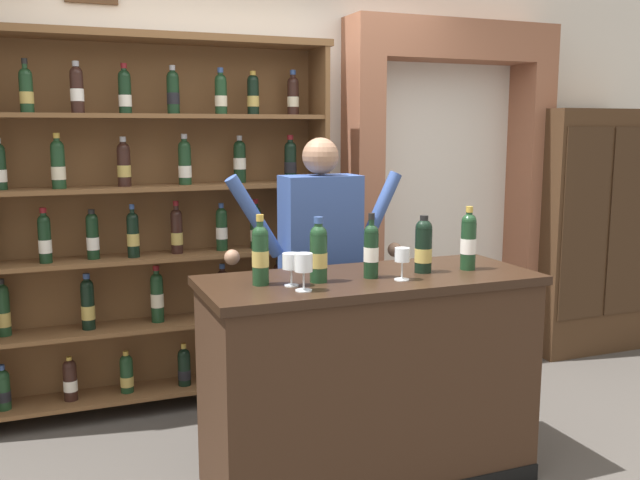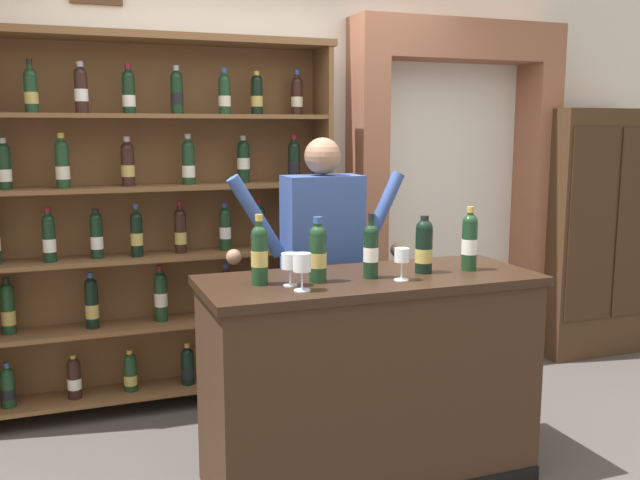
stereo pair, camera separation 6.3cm
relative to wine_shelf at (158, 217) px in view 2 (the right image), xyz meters
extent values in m
cube|color=silver|center=(0.62, 0.32, 0.39)|extent=(12.00, 0.16, 3.07)
cube|color=brown|center=(1.01, -0.04, -0.06)|extent=(0.03, 0.30, 2.16)
cube|color=brown|center=(0.00, 0.11, -0.06)|extent=(2.04, 0.02, 2.16)
cube|color=brown|center=(0.00, -0.04, -1.03)|extent=(1.98, 0.29, 0.02)
cylinder|color=#19381E|center=(-0.85, -0.06, -0.93)|extent=(0.08, 0.08, 0.18)
sphere|color=#19381E|center=(-0.85, -0.06, -0.83)|extent=(0.07, 0.07, 0.07)
cylinder|color=#19381E|center=(-0.85, -0.06, -0.80)|extent=(0.03, 0.03, 0.07)
cylinder|color=navy|center=(-0.85, -0.06, -0.78)|extent=(0.03, 0.03, 0.03)
cylinder|color=black|center=(-0.85, -0.06, -0.94)|extent=(0.08, 0.08, 0.06)
cylinder|color=black|center=(-0.51, -0.05, -0.92)|extent=(0.08, 0.08, 0.20)
sphere|color=black|center=(-0.51, -0.05, -0.82)|extent=(0.07, 0.07, 0.07)
cylinder|color=black|center=(-0.51, -0.05, -0.79)|extent=(0.03, 0.03, 0.06)
cylinder|color=#B79338|center=(-0.51, -0.05, -0.78)|extent=(0.03, 0.03, 0.03)
cylinder|color=silver|center=(-0.51, -0.05, -0.93)|extent=(0.08, 0.08, 0.06)
cylinder|color=#19381E|center=(-0.20, -0.05, -0.93)|extent=(0.08, 0.08, 0.18)
sphere|color=#19381E|center=(-0.20, -0.05, -0.83)|extent=(0.07, 0.07, 0.07)
cylinder|color=#19381E|center=(-0.20, -0.05, -0.80)|extent=(0.03, 0.03, 0.06)
cylinder|color=#B79338|center=(-0.20, -0.05, -0.78)|extent=(0.03, 0.03, 0.03)
cylinder|color=tan|center=(-0.20, -0.05, -0.95)|extent=(0.08, 0.08, 0.06)
cylinder|color=black|center=(0.14, -0.06, -0.93)|extent=(0.08, 0.08, 0.18)
sphere|color=black|center=(0.14, -0.06, -0.83)|extent=(0.07, 0.07, 0.07)
cylinder|color=black|center=(0.14, -0.06, -0.80)|extent=(0.03, 0.03, 0.07)
cylinder|color=#B79338|center=(0.14, -0.06, -0.77)|extent=(0.03, 0.03, 0.03)
cylinder|color=black|center=(0.14, -0.06, -0.95)|extent=(0.08, 0.08, 0.06)
cylinder|color=black|center=(0.53, -0.04, -0.92)|extent=(0.08, 0.08, 0.20)
sphere|color=black|center=(0.53, -0.04, -0.81)|extent=(0.07, 0.07, 0.07)
cylinder|color=black|center=(0.53, -0.04, -0.78)|extent=(0.03, 0.03, 0.07)
cylinder|color=#99999E|center=(0.53, -0.04, -0.76)|extent=(0.04, 0.04, 0.03)
cylinder|color=tan|center=(0.53, -0.04, -0.91)|extent=(0.08, 0.08, 0.06)
cylinder|color=black|center=(0.80, -0.04, -0.92)|extent=(0.08, 0.08, 0.20)
sphere|color=black|center=(0.80, -0.04, -0.81)|extent=(0.07, 0.07, 0.07)
cylinder|color=black|center=(0.80, -0.04, -0.79)|extent=(0.03, 0.03, 0.07)
cylinder|color=black|center=(0.80, -0.04, -0.76)|extent=(0.03, 0.03, 0.03)
cylinder|color=tan|center=(0.80, -0.04, -0.92)|extent=(0.08, 0.08, 0.06)
cube|color=brown|center=(0.00, -0.04, -0.63)|extent=(1.98, 0.29, 0.02)
cylinder|color=#19381E|center=(-0.83, 0.00, -0.49)|extent=(0.07, 0.07, 0.25)
sphere|color=#19381E|center=(-0.83, 0.00, -0.36)|extent=(0.07, 0.07, 0.07)
cylinder|color=#19381E|center=(-0.83, 0.00, -0.34)|extent=(0.03, 0.03, 0.07)
cylinder|color=black|center=(-0.83, 0.00, -0.31)|extent=(0.03, 0.03, 0.03)
cylinder|color=tan|center=(-0.83, 0.00, -0.52)|extent=(0.08, 0.08, 0.08)
cylinder|color=black|center=(-0.39, -0.04, -0.49)|extent=(0.07, 0.07, 0.25)
sphere|color=black|center=(-0.39, -0.04, -0.36)|extent=(0.07, 0.07, 0.07)
cylinder|color=black|center=(-0.39, -0.04, -0.34)|extent=(0.03, 0.03, 0.07)
cylinder|color=navy|center=(-0.39, -0.04, -0.31)|extent=(0.04, 0.04, 0.03)
cylinder|color=tan|center=(-0.39, -0.04, -0.52)|extent=(0.08, 0.08, 0.08)
cylinder|color=#19381E|center=(0.00, -0.03, -0.49)|extent=(0.07, 0.07, 0.25)
sphere|color=#19381E|center=(0.00, -0.03, -0.36)|extent=(0.07, 0.07, 0.07)
cylinder|color=#19381E|center=(0.00, -0.03, -0.33)|extent=(0.03, 0.03, 0.08)
cylinder|color=maroon|center=(0.00, -0.03, -0.30)|extent=(0.04, 0.04, 0.03)
cylinder|color=beige|center=(0.00, -0.03, -0.49)|extent=(0.08, 0.08, 0.08)
cylinder|color=black|center=(0.39, -0.02, -0.50)|extent=(0.07, 0.07, 0.23)
sphere|color=black|center=(0.39, -0.02, -0.38)|extent=(0.07, 0.07, 0.07)
cylinder|color=black|center=(0.39, -0.02, -0.34)|extent=(0.03, 0.03, 0.08)
cylinder|color=navy|center=(0.39, -0.02, -0.31)|extent=(0.03, 0.03, 0.03)
cylinder|color=tan|center=(0.39, -0.02, -0.53)|extent=(0.08, 0.08, 0.07)
cylinder|color=black|center=(0.75, -0.02, -0.49)|extent=(0.07, 0.07, 0.25)
sphere|color=black|center=(0.75, -0.02, -0.36)|extent=(0.07, 0.07, 0.07)
cylinder|color=black|center=(0.75, -0.02, -0.34)|extent=(0.03, 0.03, 0.06)
cylinder|color=black|center=(0.75, -0.02, -0.32)|extent=(0.04, 0.04, 0.03)
cylinder|color=black|center=(0.75, -0.02, -0.50)|extent=(0.08, 0.08, 0.08)
cube|color=brown|center=(0.00, -0.04, -0.23)|extent=(1.98, 0.29, 0.02)
cylinder|color=black|center=(-0.59, -0.07, -0.10)|extent=(0.07, 0.07, 0.22)
sphere|color=black|center=(-0.59, -0.07, 0.02)|extent=(0.07, 0.07, 0.07)
cylinder|color=black|center=(-0.59, -0.07, 0.05)|extent=(0.03, 0.03, 0.07)
cylinder|color=maroon|center=(-0.59, -0.07, 0.07)|extent=(0.04, 0.04, 0.03)
cylinder|color=silver|center=(-0.59, -0.07, -0.12)|extent=(0.07, 0.07, 0.07)
cylinder|color=black|center=(-0.35, -0.04, -0.11)|extent=(0.07, 0.07, 0.22)
sphere|color=black|center=(-0.35, -0.04, 0.01)|extent=(0.07, 0.07, 0.07)
cylinder|color=black|center=(-0.35, -0.04, 0.03)|extent=(0.03, 0.03, 0.06)
cylinder|color=black|center=(-0.35, -0.04, 0.05)|extent=(0.04, 0.04, 0.03)
cylinder|color=silver|center=(-0.35, -0.04, -0.13)|extent=(0.07, 0.07, 0.07)
cylinder|color=black|center=(-0.13, -0.07, -0.11)|extent=(0.07, 0.07, 0.22)
sphere|color=black|center=(-0.13, -0.07, 0.01)|extent=(0.07, 0.07, 0.07)
cylinder|color=black|center=(-0.13, -0.07, 0.04)|extent=(0.03, 0.03, 0.08)
cylinder|color=navy|center=(-0.13, -0.07, 0.07)|extent=(0.03, 0.03, 0.03)
cylinder|color=tan|center=(-0.13, -0.07, -0.11)|extent=(0.07, 0.07, 0.07)
cylinder|color=black|center=(0.12, -0.04, -0.11)|extent=(0.07, 0.07, 0.22)
sphere|color=black|center=(0.12, -0.04, 0.01)|extent=(0.07, 0.07, 0.07)
cylinder|color=black|center=(0.12, -0.04, 0.05)|extent=(0.03, 0.03, 0.08)
cylinder|color=maroon|center=(0.12, -0.04, 0.08)|extent=(0.03, 0.03, 0.03)
cylinder|color=tan|center=(0.12, -0.04, -0.13)|extent=(0.07, 0.07, 0.07)
cylinder|color=#19381E|center=(0.39, -0.03, -0.11)|extent=(0.07, 0.07, 0.22)
sphere|color=#19381E|center=(0.39, -0.03, 0.01)|extent=(0.07, 0.07, 0.07)
cylinder|color=#19381E|center=(0.39, -0.03, 0.03)|extent=(0.03, 0.03, 0.06)
cylinder|color=navy|center=(0.39, -0.03, 0.05)|extent=(0.03, 0.03, 0.03)
cylinder|color=silver|center=(0.39, -0.03, -0.11)|extent=(0.07, 0.07, 0.07)
cylinder|color=black|center=(0.60, -0.04, -0.11)|extent=(0.07, 0.07, 0.22)
sphere|color=black|center=(0.60, -0.04, 0.01)|extent=(0.07, 0.07, 0.07)
cylinder|color=black|center=(0.60, -0.04, 0.04)|extent=(0.03, 0.03, 0.08)
cylinder|color=maroon|center=(0.60, -0.04, 0.07)|extent=(0.03, 0.03, 0.03)
cylinder|color=beige|center=(0.60, -0.04, -0.14)|extent=(0.07, 0.07, 0.07)
cylinder|color=#19381E|center=(0.88, -0.04, -0.11)|extent=(0.07, 0.07, 0.22)
sphere|color=#19381E|center=(0.88, -0.04, 0.01)|extent=(0.07, 0.07, 0.07)
cylinder|color=#19381E|center=(0.88, -0.04, 0.04)|extent=(0.03, 0.03, 0.08)
cylinder|color=#B79338|center=(0.88, -0.04, 0.07)|extent=(0.03, 0.03, 0.03)
cylinder|color=black|center=(0.88, -0.04, -0.11)|extent=(0.07, 0.07, 0.07)
cube|color=brown|center=(0.00, -0.04, 0.17)|extent=(1.98, 0.29, 0.02)
cylinder|color=black|center=(-0.80, -0.03, 0.29)|extent=(0.07, 0.07, 0.20)
sphere|color=black|center=(-0.80, -0.03, 0.39)|extent=(0.07, 0.07, 0.07)
cylinder|color=black|center=(-0.80, -0.03, 0.42)|extent=(0.03, 0.03, 0.06)
cylinder|color=#99999E|center=(-0.80, -0.03, 0.44)|extent=(0.04, 0.04, 0.03)
cylinder|color=silver|center=(-0.80, -0.03, 0.26)|extent=(0.08, 0.08, 0.06)
cylinder|color=#19381E|center=(-0.50, -0.07, 0.29)|extent=(0.07, 0.07, 0.22)
sphere|color=#19381E|center=(-0.50, -0.07, 0.41)|extent=(0.07, 0.07, 0.07)
cylinder|color=#19381E|center=(-0.50, -0.07, 0.44)|extent=(0.03, 0.03, 0.08)
cylinder|color=#B79338|center=(-0.50, -0.07, 0.47)|extent=(0.03, 0.03, 0.03)
cylinder|color=beige|center=(-0.50, -0.07, 0.27)|extent=(0.08, 0.08, 0.07)
cylinder|color=black|center=(-0.16, -0.04, 0.29)|extent=(0.07, 0.07, 0.20)
sphere|color=black|center=(-0.16, -0.04, 0.39)|extent=(0.07, 0.07, 0.07)
cylinder|color=black|center=(-0.16, -0.04, 0.42)|extent=(0.03, 0.03, 0.07)
cylinder|color=#99999E|center=(-0.16, -0.04, 0.45)|extent=(0.03, 0.03, 0.03)
cylinder|color=tan|center=(-0.16, -0.04, 0.27)|extent=(0.08, 0.08, 0.06)
cylinder|color=#19381E|center=(0.18, -0.04, 0.29)|extent=(0.07, 0.07, 0.21)
sphere|color=#19381E|center=(0.18, -0.04, 0.40)|extent=(0.07, 0.07, 0.07)
cylinder|color=#19381E|center=(0.18, -0.04, 0.43)|extent=(0.03, 0.03, 0.08)
cylinder|color=#99999E|center=(0.18, -0.04, 0.46)|extent=(0.04, 0.04, 0.03)
cylinder|color=silver|center=(0.18, -0.04, 0.26)|extent=(0.08, 0.08, 0.07)
cylinder|color=black|center=(0.51, -0.01, 0.29)|extent=(0.07, 0.07, 0.21)
sphere|color=black|center=(0.51, -0.01, 0.40)|extent=(0.07, 0.07, 0.07)
cylinder|color=black|center=(0.51, -0.01, 0.43)|extent=(0.03, 0.03, 0.07)
cylinder|color=#99999E|center=(0.51, -0.01, 0.45)|extent=(0.03, 0.03, 0.03)
cylinder|color=silver|center=(0.51, -0.01, 0.30)|extent=(0.08, 0.08, 0.07)
cylinder|color=black|center=(0.81, -0.06, 0.29)|extent=(0.07, 0.07, 0.20)
sphere|color=black|center=(0.81, -0.06, 0.39)|extent=(0.07, 0.07, 0.07)
cylinder|color=black|center=(0.81, -0.06, 0.42)|extent=(0.03, 0.03, 0.08)
cylinder|color=maroon|center=(0.81, -0.06, 0.45)|extent=(0.04, 0.04, 0.03)
cylinder|color=black|center=(0.81, -0.06, 0.27)|extent=(0.08, 0.08, 0.06)
cube|color=brown|center=(0.00, -0.04, 0.57)|extent=(1.98, 0.29, 0.02)
cylinder|color=#19381E|center=(-0.64, -0.06, 0.68)|extent=(0.07, 0.07, 0.19)
sphere|color=#19381E|center=(-0.64, -0.06, 0.78)|extent=(0.07, 0.07, 0.07)
cylinder|color=#19381E|center=(-0.64, -0.06, 0.82)|extent=(0.03, 0.03, 0.08)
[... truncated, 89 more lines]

